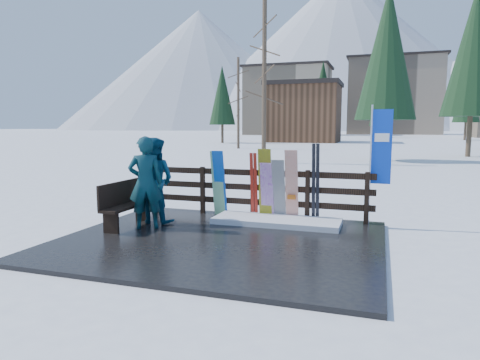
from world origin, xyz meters
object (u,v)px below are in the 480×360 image
(snowboard_0, at_px, (220,183))
(snowboard_5, at_px, (292,186))
(bench, at_px, (124,203))
(person_front, at_px, (146,183))
(rental_flag, at_px, (379,151))
(snowboard_1, at_px, (218,184))
(snowboard_4, at_px, (279,190))
(snowboard_2, at_px, (265,184))
(person_back, at_px, (154,180))
(snowboard_3, at_px, (267,191))

(snowboard_0, bearing_deg, snowboard_5, -0.00)
(bench, distance_m, person_front, 0.69)
(rental_flag, distance_m, person_front, 5.03)
(snowboard_1, height_order, snowboard_5, snowboard_5)
(snowboard_0, bearing_deg, snowboard_4, -0.00)
(bench, bearing_deg, snowboard_4, 29.01)
(snowboard_1, relative_size, snowboard_4, 1.11)
(snowboard_4, height_order, snowboard_5, snowboard_5)
(rental_flag, height_order, person_front, rental_flag)
(snowboard_1, relative_size, snowboard_2, 0.97)
(snowboard_0, bearing_deg, snowboard_2, -0.00)
(snowboard_1, relative_size, person_front, 0.82)
(snowboard_1, xyz_separation_m, snowboard_2, (1.16, 0.00, 0.03))
(snowboard_1, xyz_separation_m, person_front, (-0.98, -1.64, 0.19))
(snowboard_5, xyz_separation_m, rental_flag, (1.84, 0.27, 0.79))
(snowboard_4, bearing_deg, snowboard_0, 180.00)
(snowboard_2, bearing_deg, person_front, -142.69)
(bench, xyz_separation_m, snowboard_0, (1.55, 1.66, 0.27))
(snowboard_2, height_order, snowboard_5, snowboard_2)
(snowboard_2, bearing_deg, rental_flag, 6.26)
(snowboard_1, height_order, person_front, person_front)
(rental_flag, bearing_deg, snowboard_0, -175.68)
(bench, height_order, snowboard_4, snowboard_4)
(rental_flag, relative_size, person_back, 1.37)
(snowboard_0, xyz_separation_m, person_front, (-1.03, -1.64, 0.18))
(snowboard_3, relative_size, person_front, 0.69)
(snowboard_3, distance_m, person_front, 2.76)
(bench, distance_m, snowboard_1, 2.25)
(snowboard_1, relative_size, rental_flag, 0.61)
(snowboard_0, bearing_deg, snowboard_3, -0.00)
(snowboard_0, xyz_separation_m, snowboard_1, (-0.05, -0.00, -0.00))
(snowboard_0, distance_m, snowboard_5, 1.73)
(bench, xyz_separation_m, snowboard_2, (2.66, 1.66, 0.30))
(snowboard_1, distance_m, person_back, 1.55)
(snowboard_0, bearing_deg, person_back, -136.14)
(snowboard_0, bearing_deg, bench, -133.11)
(snowboard_1, distance_m, person_front, 1.92)
(snowboard_4, xyz_separation_m, snowboard_5, (0.30, -0.00, 0.11))
(bench, distance_m, snowboard_2, 3.15)
(person_back, bearing_deg, rental_flag, -161.30)
(bench, distance_m, snowboard_4, 3.42)
(person_front, bearing_deg, snowboard_3, -172.41)
(snowboard_0, relative_size, person_front, 0.83)
(snowboard_5, distance_m, rental_flag, 2.02)
(snowboard_4, relative_size, person_front, 0.74)
(snowboard_4, xyz_separation_m, person_back, (-2.57, -1.09, 0.25))
(snowboard_5, bearing_deg, bench, -153.22)
(snowboard_5, relative_size, person_front, 0.85)
(snowboard_0, distance_m, snowboard_4, 1.44)
(rental_flag, bearing_deg, bench, -159.39)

